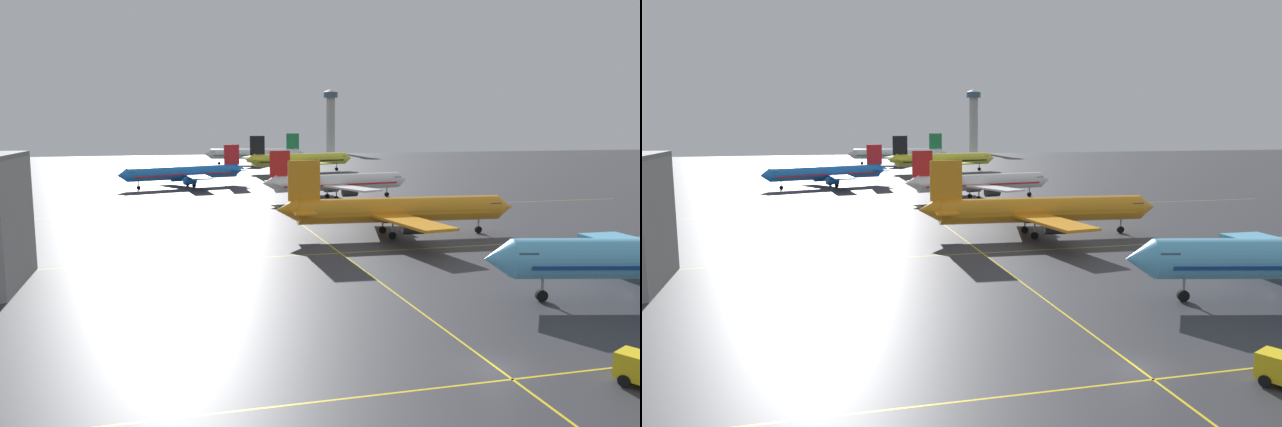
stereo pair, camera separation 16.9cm
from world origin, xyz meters
The scene contains 8 objects.
ground_plane centered at (0.00, 0.00, 0.00)m, with size 600.00×600.00×0.00m, color #333338.
airliner_second_row centered at (11.64, 48.59, 3.93)m, with size 37.01×31.87×11.51m.
airliner_third_row centered at (15.29, 93.99, 3.78)m, with size 35.58×30.35×11.08m.
airliner_far_left_stand centered at (-16.74, 129.67, 3.77)m, with size 34.61×29.60×11.04m.
airliner_far_right_stand centered at (23.68, 171.72, 4.36)m, with size 40.79×34.63×12.75m.
airliner_distant_taxiway centered at (14.02, 214.29, 4.38)m, with size 41.01×34.82×12.82m.
taxiway_markings centered at (0.00, 38.81, 0.00)m, with size 151.96×134.67×0.01m.
control_tower centered at (74.31, 316.03, 21.54)m, with size 8.82×8.82×37.04m.
Camera 1 is at (-21.72, -35.70, 16.74)m, focal length 34.02 mm.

